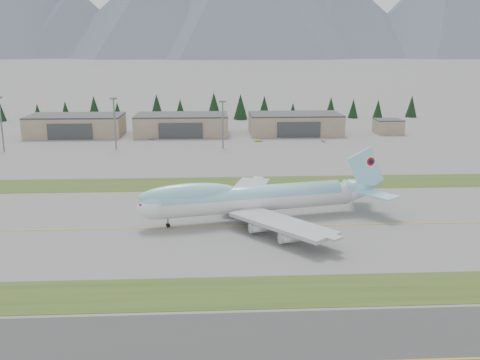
{
  "coord_description": "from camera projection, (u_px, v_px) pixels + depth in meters",
  "views": [
    {
      "loc": [
        0.56,
        -131.14,
        45.51
      ],
      "look_at": [
        8.57,
        17.88,
        8.0
      ],
      "focal_mm": 40.0,
      "sensor_mm": 36.0,
      "label": 1
    }
  ],
  "objects": [
    {
      "name": "mountain_ridge_front",
      "position": [
        192.0,
        0.0,
        2216.38
      ],
      "size": [
        4210.09,
        1239.04,
        524.2
      ],
      "color": "#495062",
      "rests_on": "ground"
    },
    {
      "name": "hangar_center",
      "position": [
        182.0,
        124.0,
        281.13
      ],
      "size": [
        48.0,
        26.6,
        10.8
      ],
      "color": "gray",
      "rests_on": "ground"
    },
    {
      "name": "service_vehicle_c",
      "position": [
        323.0,
        142.0,
        261.6
      ],
      "size": [
        1.71,
        4.03,
        1.16
      ],
      "primitive_type": "imported",
      "rotation": [
        0.0,
        0.0,
        -0.02
      ],
      "color": "silver",
      "rests_on": "ground"
    },
    {
      "name": "mountain_ridge_rear",
      "position": [
        249.0,
        8.0,
        2898.4
      ],
      "size": [
        4463.9,
        1015.65,
        507.82
      ],
      "color": "#495062",
      "rests_on": "ground"
    },
    {
      "name": "service_vehicle_b",
      "position": [
        258.0,
        142.0,
        261.66
      ],
      "size": [
        4.07,
        2.3,
        1.27
      ],
      "primitive_type": "imported",
      "rotation": [
        0.0,
        0.0,
        1.83
      ],
      "color": "#B1C030",
      "rests_on": "ground"
    },
    {
      "name": "grass_strip_near",
      "position": [
        211.0,
        293.0,
        101.26
      ],
      "size": [
        400.0,
        14.0,
        0.08
      ],
      "primitive_type": "cube",
      "color": "#374E1C",
      "rests_on": "ground"
    },
    {
      "name": "taxiway_line_main",
      "position": [
        211.0,
        227.0,
        138.06
      ],
      "size": [
        400.0,
        0.4,
        0.02
      ],
      "primitive_type": "cube",
      "color": "gold",
      "rests_on": "ground"
    },
    {
      "name": "control_shed",
      "position": [
        388.0,
        126.0,
        285.41
      ],
      "size": [
        14.0,
        12.0,
        7.6
      ],
      "color": "gray",
      "rests_on": "ground"
    },
    {
      "name": "service_vehicle_a",
      "position": [
        152.0,
        139.0,
        267.6
      ],
      "size": [
        3.21,
        3.97,
        1.27
      ],
      "primitive_type": "imported",
      "rotation": [
        0.0,
        0.0,
        0.54
      ],
      "color": "silver",
      "rests_on": "ground"
    },
    {
      "name": "hangar_right",
      "position": [
        295.0,
        124.0,
        284.26
      ],
      "size": [
        48.0,
        26.6,
        10.8
      ],
      "color": "gray",
      "rests_on": "ground"
    },
    {
      "name": "grass_strip_far",
      "position": [
        211.0,
        184.0,
        181.64
      ],
      "size": [
        400.0,
        18.0,
        0.08
      ],
      "primitive_type": "cube",
      "color": "#374E1C",
      "rests_on": "ground"
    },
    {
      "name": "boeing_747_freighter",
      "position": [
        253.0,
        198.0,
        142.55
      ],
      "size": [
        70.41,
        59.22,
        18.47
      ],
      "rotation": [
        0.0,
        0.0,
        0.21
      ],
      "color": "white",
      "rests_on": "ground"
    },
    {
      "name": "hangar_left",
      "position": [
        76.0,
        125.0,
        278.27
      ],
      "size": [
        48.0,
        26.6,
        10.8
      ],
      "color": "gray",
      "rests_on": "ground"
    },
    {
      "name": "ground",
      "position": [
        211.0,
        227.0,
        138.06
      ],
      "size": [
        7000.0,
        7000.0,
        0.0
      ],
      "primitive_type": "plane",
      "color": "slate",
      "rests_on": "ground"
    },
    {
      "name": "conifer_belt",
      "position": [
        203.0,
        108.0,
        340.58
      ],
      "size": [
        271.96,
        15.77,
        16.9
      ],
      "color": "black",
      "rests_on": "ground"
    },
    {
      "name": "floodlight_masts",
      "position": [
        80.0,
        114.0,
        236.67
      ],
      "size": [
        105.94,
        7.8,
        24.25
      ],
      "color": "slate",
      "rests_on": "ground"
    }
  ]
}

